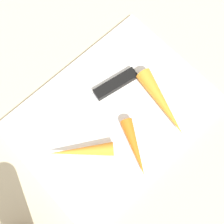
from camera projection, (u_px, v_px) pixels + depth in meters
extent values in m
plane|color=#C6B793|center=(112.00, 114.00, 0.55)|extent=(1.40, 1.40, 0.00)
cube|color=white|center=(112.00, 113.00, 0.55)|extent=(0.36, 0.26, 0.01)
cube|color=#B7B7BC|center=(71.00, 112.00, 0.54)|extent=(0.11, 0.04, 0.00)
cube|color=black|center=(116.00, 84.00, 0.55)|extent=(0.09, 0.04, 0.01)
cone|color=orange|center=(135.00, 148.00, 0.51)|extent=(0.07, 0.10, 0.02)
cone|color=orange|center=(162.00, 103.00, 0.53)|extent=(0.06, 0.14, 0.03)
cone|color=orange|center=(81.00, 151.00, 0.51)|extent=(0.10, 0.09, 0.02)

